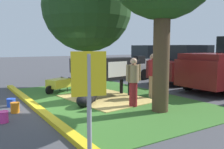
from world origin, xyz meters
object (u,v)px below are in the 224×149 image
at_px(calf_lying, 86,99).
at_px(person_visitor_near, 153,74).
at_px(sedan_silver, 188,64).
at_px(person_handler, 76,72).
at_px(bucket_pink, 3,117).
at_px(hatchback_white, 152,61).
at_px(bucket_orange, 15,107).
at_px(parking_sign, 89,95).
at_px(cow_holstein, 111,69).
at_px(person_visitor_far, 133,81).
at_px(bucket_blue, 11,102).
at_px(shade_tree_left, 87,7).
at_px(wheelbarrow, 58,84).

relative_size(calf_lying, person_visitor_near, 0.71).
bearing_deg(sedan_silver, person_handler, -91.55).
bearing_deg(calf_lying, sedan_silver, 104.21).
distance_m(bucket_pink, hatchback_white, 10.98).
xyz_separation_m(bucket_orange, sedan_silver, (-1.39, 9.12, 0.82)).
bearing_deg(hatchback_white, parking_sign, -45.13).
height_order(cow_holstein, hatchback_white, hatchback_white).
relative_size(person_visitor_far, parking_sign, 0.84).
xyz_separation_m(person_visitor_far, bucket_blue, (-2.13, -3.33, -0.71)).
bearing_deg(person_visitor_far, bucket_pink, -97.16).
xyz_separation_m(cow_holstein, bucket_blue, (-0.54, -3.47, -0.96)).
bearing_deg(person_handler, hatchback_white, 113.14).
bearing_deg(hatchback_white, person_handler, -66.86).
xyz_separation_m(calf_lying, person_visitor_far, (0.93, 1.22, 0.61)).
height_order(person_handler, person_visitor_near, person_handler).
bearing_deg(bucket_pink, person_visitor_far, 82.84).
bearing_deg(bucket_blue, bucket_orange, -2.33).
relative_size(person_visitor_far, sedan_silver, 0.36).
height_order(person_visitor_near, bucket_blue, person_visitor_near).
height_order(shade_tree_left, bucket_blue, shade_tree_left).
relative_size(cow_holstein, calf_lying, 2.62).
xyz_separation_m(person_visitor_far, bucket_orange, (-1.31, -3.37, -0.69)).
relative_size(calf_lying, parking_sign, 0.63).
bearing_deg(person_visitor_far, parking_sign, -44.03).
height_order(person_handler, person_visitor_far, person_handler).
distance_m(bucket_blue, hatchback_white, 9.86).
distance_m(person_handler, person_visitor_near, 3.07).
distance_m(calf_lying, person_visitor_near, 2.74).
xyz_separation_m(shade_tree_left, bucket_orange, (2.44, -3.62, -3.51)).
distance_m(wheelbarrow, bucket_orange, 3.17).
bearing_deg(person_visitor_far, person_visitor_near, 116.01).
xyz_separation_m(person_visitor_near, bucket_orange, (-0.61, -4.80, -0.74)).
relative_size(person_handler, bucket_blue, 5.81).
height_order(person_visitor_far, parking_sign, parking_sign).
height_order(shade_tree_left, person_visitor_near, shade_tree_left).
relative_size(bucket_pink, sedan_silver, 0.07).
relative_size(cow_holstein, person_visitor_far, 1.98).
relative_size(cow_holstein, bucket_orange, 10.18).
height_order(bucket_blue, sedan_silver, sedan_silver).
bearing_deg(calf_lying, cow_holstein, 115.98).
height_order(person_handler, parking_sign, parking_sign).
xyz_separation_m(cow_holstein, hatchback_white, (-4.08, 5.69, -0.11)).
bearing_deg(bucket_orange, cow_holstein, 94.68).
distance_m(bucket_pink, sedan_silver, 9.84).
height_order(person_handler, sedan_silver, sedan_silver).
bearing_deg(bucket_blue, bucket_pink, -15.73).
relative_size(wheelbarrow, hatchback_white, 0.35).
bearing_deg(person_visitor_near, bucket_orange, -97.23).
xyz_separation_m(person_visitor_far, hatchback_white, (-5.68, 5.83, 0.14)).
bearing_deg(cow_holstein, sedan_silver, 101.13).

